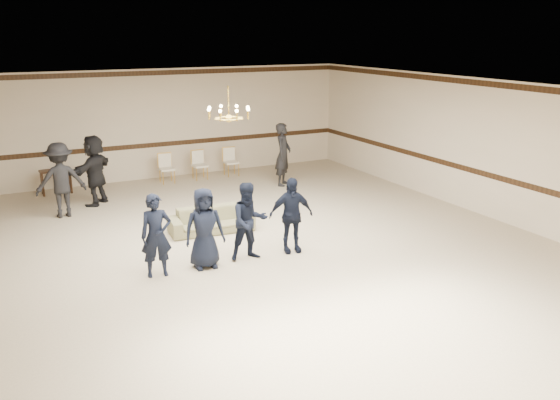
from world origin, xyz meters
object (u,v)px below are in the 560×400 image
Objects in this scene: boy_c at (249,221)px; banquet_chair_mid at (200,165)px; chandelier at (228,102)px; adult_mid at (95,170)px; boy_b at (204,228)px; boy_d at (291,215)px; adult_left at (61,180)px; adult_right at (283,154)px; console_table at (56,182)px; banquet_chair_left at (167,169)px; settee at (211,220)px; banquet_chair_right at (231,162)px; boy_a at (156,236)px.

boy_c reaches higher than banquet_chair_mid.
chandelier reaches higher than adult_mid.
boy_b is 1.00× the size of boy_c.
boy_d is 0.86× the size of adult_left.
boy_d is at bearing -95.72° from banquet_chair_mid.
chandelier is 2.47m from boy_c.
chandelier is 1.12× the size of banquet_chair_mid.
banquet_chair_mid is (-1.89, 1.71, -0.47)m from adult_right.
console_table is (-0.79, 1.51, -0.55)m from adult_mid.
banquet_chair_left is at bearing 91.30° from boy_c.
settee is at bearing 176.14° from adult_right.
settee is 5.22m from banquet_chair_right.
boy_a reaches higher than console_table.
banquet_chair_right reaches higher than console_table.
boy_a reaches higher than banquet_chair_mid.
banquet_chair_left is 2.00m from banquet_chair_right.
boy_d is 5.29m from adult_right.
boy_b and boy_c have the same top height.
adult_right is 2.11× the size of banquet_chair_left.
chandelier is at bearing 39.95° from boy_a.
banquet_chair_left is 1.00m from banquet_chair_mid.
adult_right reaches higher than settee.
settee is 3.85m from adult_mid.
boy_d is 5.84m from adult_left.
chandelier is at bearing 130.04° from adult_left.
adult_mid is at bearing -144.82° from adult_left.
boy_c is at bearing -103.51° from banquet_chair_mid.
adult_right is (5.10, -0.40, 0.00)m from adult_mid.
banquet_chair_mid and banquet_chair_right have the same top height.
banquet_chair_left reaches higher than settee.
boy_b is at bearing -110.92° from banquet_chair_mid.
banquet_chair_right is (5.11, 2.01, -0.47)m from adult_left.
console_table is (-0.92, 6.70, -0.42)m from boy_a.
adult_left reaches higher than boy_c.
adult_left and adult_right have the same top height.
boy_c is 0.83× the size of settee.
settee is 1.03× the size of adult_left.
boy_b is 6.95m from console_table.
banquet_chair_mid is (1.00, 0.00, 0.00)m from banquet_chair_left.
boy_c is 1.00× the size of boy_d.
banquet_chair_mid is 4.01m from console_table.
boy_d is 5.91m from adult_mid.
banquet_chair_right is at bearing -161.20° from adult_left.
console_table is (-5.00, 0.20, -0.09)m from banquet_chair_right.
chandelier is 5.78m from banquet_chair_left.
boy_d is at bearing -66.39° from console_table.
boy_a is at bearing -169.63° from boy_d.
boy_c is 1.80× the size of banquet_chair_right.
boy_a is 1.00× the size of boy_d.
banquet_chair_left and banquet_chair_mid have the same top height.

